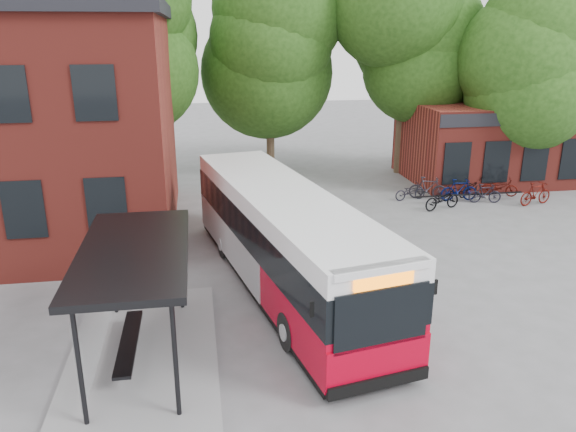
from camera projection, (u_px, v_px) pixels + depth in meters
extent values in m
plane|color=slate|center=(318.00, 324.00, 15.10)|extent=(100.00, 100.00, 0.00)
imported|color=black|center=(410.00, 192.00, 26.06)|extent=(1.61, 0.78, 0.81)
imported|color=#23222A|center=(428.00, 188.00, 26.18)|extent=(1.83, 1.05, 1.06)
imported|color=black|center=(442.00, 199.00, 24.64)|extent=(1.96, 1.19, 0.97)
imported|color=#060E3C|center=(459.00, 190.00, 25.92)|extent=(1.75, 0.58, 1.04)
imported|color=black|center=(471.00, 187.00, 26.66)|extent=(1.83, 1.24, 0.91)
imported|color=black|center=(485.00, 194.00, 25.60)|extent=(1.53, 0.69, 0.89)
imported|color=#3F0B06|center=(500.00, 187.00, 26.70)|extent=(1.75, 1.13, 0.87)
imported|color=#490D08|center=(536.00, 194.00, 25.28)|extent=(1.83, 0.91, 1.06)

